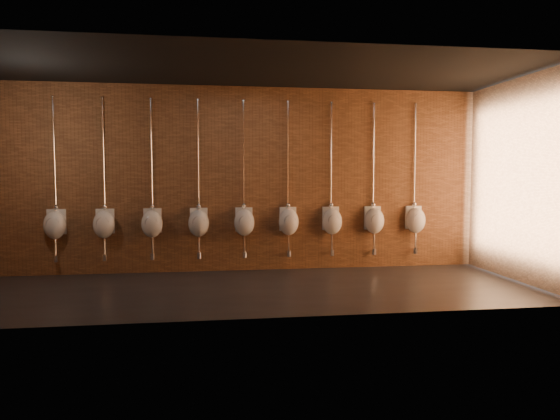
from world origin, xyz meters
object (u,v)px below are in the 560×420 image
Objects in this scene: urinal_8 at (416,219)px; urinal_0 at (55,224)px; urinal_1 at (104,223)px; urinal_2 at (152,223)px; urinal_7 at (374,220)px; urinal_5 at (289,221)px; urinal_6 at (332,220)px; urinal_4 at (244,221)px; urinal_3 at (199,222)px.

urinal_0 is at bearing 180.00° from urinal_8.
urinal_1 is 0.78m from urinal_2.
urinal_1 is 1.00× the size of urinal_7.
urinal_1 is 3.11m from urinal_5.
urinal_2 is at bearing 180.00° from urinal_7.
urinal_6 is (3.89, 0.00, 0.00)m from urinal_1.
urinal_2 and urinal_4 have the same top height.
urinal_1 is at bearing 180.00° from urinal_8.
urinal_5 is (2.33, 0.00, 0.00)m from urinal_2.
urinal_3 is 1.00× the size of urinal_8.
urinal_0 is at bearing 180.00° from urinal_7.
urinal_0 is 0.78m from urinal_1.
urinal_7 is 1.00× the size of urinal_8.
urinal_7 is (1.56, 0.00, 0.00)m from urinal_5.
urinal_0 and urinal_3 have the same top height.
urinal_3 is 2.33m from urinal_6.
urinal_2 is 1.00× the size of urinal_3.
urinal_7 is (0.78, 0.00, 0.00)m from urinal_6.
urinal_3 is (2.33, 0.00, 0.00)m from urinal_0.
urinal_2 is 4.67m from urinal_8.
urinal_0 is 1.00× the size of urinal_3.
urinal_5 is at bearing 180.00° from urinal_7.
urinal_7 is at bearing 0.00° from urinal_2.
urinal_6 is (4.67, 0.00, 0.00)m from urinal_0.
urinal_1 is 5.44m from urinal_8.
urinal_3 and urinal_7 have the same top height.
urinal_3 is (0.78, 0.00, 0.00)m from urinal_2.
urinal_3 is at bearing 0.00° from urinal_2.
urinal_3 is 3.11m from urinal_7.
urinal_6 is at bearing 0.00° from urinal_5.
urinal_3 and urinal_4 have the same top height.
urinal_4 is 1.00× the size of urinal_7.
urinal_4 is at bearing 180.00° from urinal_5.
urinal_2 is at bearing 180.00° from urinal_8.
urinal_0 is at bearing 180.00° from urinal_5.
urinal_8 is at bearing 0.00° from urinal_0.
urinal_2 is 1.00× the size of urinal_6.
urinal_8 is (4.67, 0.00, 0.00)m from urinal_2.
urinal_4 is (0.78, 0.00, 0.00)m from urinal_3.
urinal_0 is 5.44m from urinal_7.
urinal_7 is at bearing 0.00° from urinal_0.
urinal_3 is (1.56, 0.00, 0.00)m from urinal_1.
urinal_4 is at bearing 180.00° from urinal_6.
urinal_2 is 0.78m from urinal_3.
urinal_0 is 1.00× the size of urinal_2.
urinal_3 is 1.56m from urinal_5.
urinal_6 is (0.78, 0.00, 0.00)m from urinal_5.
urinal_1 is at bearing 180.00° from urinal_5.
urinal_1 is at bearing 180.00° from urinal_7.
urinal_4 is 1.00× the size of urinal_5.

